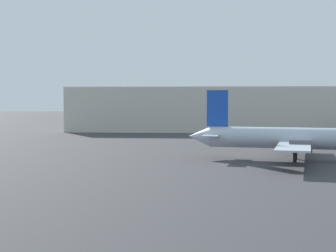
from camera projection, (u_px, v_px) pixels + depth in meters
name	position (u px, v px, depth m)	size (l,w,h in m)	color
airplane_on_taxiway	(302.00, 138.00, 62.05)	(29.11, 25.67, 8.70)	#B2BCCC
terminal_building	(254.00, 109.00, 123.74)	(87.55, 23.28, 10.38)	beige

